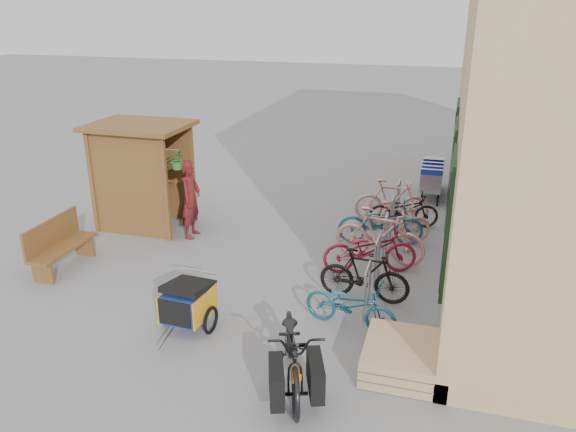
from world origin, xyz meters
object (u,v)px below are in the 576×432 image
(cargo_bike, at_px, (294,352))
(bike_6, at_px, (403,210))
(bike_1, at_px, (364,275))
(bench, at_px, (59,244))
(person_kiosk, at_px, (190,199))
(bike_5, at_px, (395,222))
(bike_7, at_px, (392,201))
(child_trailer, at_px, (188,301))
(bike_0, at_px, (351,305))
(bike_3, at_px, (380,235))
(kiosk, at_px, (138,161))
(bike_4, at_px, (380,223))
(bike_2, at_px, (370,250))
(pallet_stack, at_px, (400,357))
(shopping_carts, at_px, (432,175))

(cargo_bike, relative_size, bike_6, 1.33)
(bike_1, bearing_deg, bike_6, -2.44)
(bench, xyz_separation_m, person_kiosk, (1.75, 2.19, 0.36))
(bike_5, xyz_separation_m, bike_7, (-0.21, 1.10, 0.07))
(child_trailer, xyz_separation_m, bike_0, (2.47, 0.72, -0.06))
(cargo_bike, height_order, bike_3, bike_3)
(kiosk, height_order, bench, kiosk)
(kiosk, distance_m, bike_3, 5.60)
(kiosk, height_order, bike_0, kiosk)
(bench, relative_size, cargo_bike, 0.75)
(bench, height_order, bike_0, bench)
(child_trailer, height_order, person_kiosk, person_kiosk)
(bike_4, xyz_separation_m, bike_5, (0.29, 0.24, -0.03))
(bike_2, bearing_deg, bike_7, -20.77)
(person_kiosk, xyz_separation_m, bike_2, (4.04, -0.67, -0.40))
(bike_7, bearing_deg, bike_3, 171.55)
(person_kiosk, xyz_separation_m, bike_5, (4.34, 1.00, -0.43))
(kiosk, distance_m, bike_4, 5.53)
(pallet_stack, height_order, bike_2, bike_2)
(child_trailer, relative_size, bike_5, 0.96)
(pallet_stack, relative_size, bike_3, 0.65)
(bench, height_order, bike_7, bike_7)
(person_kiosk, height_order, bike_0, person_kiosk)
(bike_4, bearing_deg, pallet_stack, -178.99)
(pallet_stack, relative_size, bike_1, 0.76)
(bike_0, height_order, bike_4, bike_4)
(bike_4, relative_size, bike_5, 1.21)
(bench, bearing_deg, shopping_carts, 43.71)
(bike_2, bearing_deg, child_trailer, 119.61)
(pallet_stack, relative_size, bike_4, 0.66)
(kiosk, xyz_separation_m, bike_5, (5.69, 0.75, -1.10))
(bike_2, bearing_deg, kiosk, 61.37)
(shopping_carts, bearing_deg, child_trailer, -113.11)
(bike_3, bearing_deg, bike_2, 177.82)
(bench, bearing_deg, kiosk, 79.75)
(bike_7, bearing_deg, bike_5, -178.16)
(shopping_carts, relative_size, bike_1, 1.19)
(shopping_carts, xyz_separation_m, bike_3, (-0.78, -4.50, -0.03))
(bike_0, bearing_deg, bike_7, 12.02)
(bench, bearing_deg, bike_4, 26.16)
(bench, xyz_separation_m, child_trailer, (3.34, -1.26, -0.05))
(bike_1, bearing_deg, person_kiosk, 69.29)
(bench, distance_m, person_kiosk, 2.83)
(bike_6, bearing_deg, bike_5, 159.30)
(bike_0, relative_size, bike_1, 0.99)
(bike_5, relative_size, bike_6, 0.93)
(kiosk, bearing_deg, bench, -99.40)
(pallet_stack, xyz_separation_m, bike_2, (-0.89, 2.95, 0.26))
(shopping_carts, bearing_deg, cargo_bike, -98.75)
(child_trailer, height_order, bike_3, bike_3)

